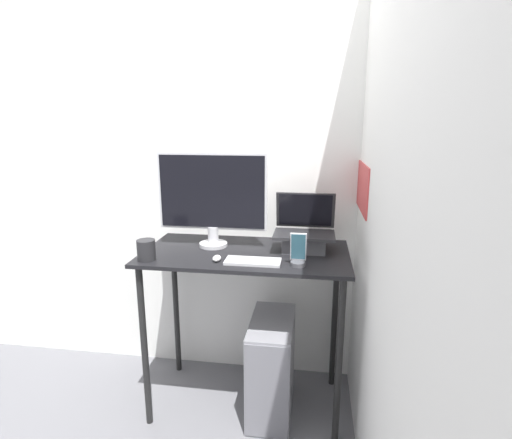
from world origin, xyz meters
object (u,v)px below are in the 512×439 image
(computer_tower, at_px, (271,366))
(keyboard, at_px, (253,261))
(monitor, at_px, (212,198))
(laptop, at_px, (304,236))
(cell_phone, at_px, (298,255))
(mouse, at_px, (217,258))

(computer_tower, bearing_deg, keyboard, -124.59)
(monitor, distance_m, keyboard, 0.44)
(computer_tower, bearing_deg, laptop, 37.16)
(laptop, xyz_separation_m, cell_phone, (-0.02, -0.25, -0.03))
(laptop, height_order, cell_phone, laptop)
(monitor, relative_size, computer_tower, 1.08)
(mouse, bearing_deg, laptop, 29.99)
(laptop, height_order, monitor, monitor)
(keyboard, xyz_separation_m, cell_phone, (0.22, -0.00, 0.04))
(cell_phone, bearing_deg, laptop, 85.11)
(cell_phone, bearing_deg, mouse, 179.68)
(mouse, height_order, computer_tower, mouse)
(computer_tower, bearing_deg, cell_phone, -43.12)
(monitor, relative_size, cell_phone, 3.67)
(monitor, distance_m, computer_tower, 1.00)
(keyboard, height_order, mouse, mouse)
(monitor, bearing_deg, laptop, 0.43)
(mouse, bearing_deg, monitor, 108.17)
(keyboard, relative_size, computer_tower, 0.49)
(laptop, distance_m, computer_tower, 0.76)
(laptop, xyz_separation_m, mouse, (-0.43, -0.25, -0.07))
(cell_phone, bearing_deg, monitor, 153.22)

